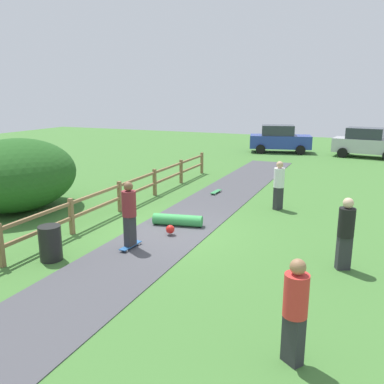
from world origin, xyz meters
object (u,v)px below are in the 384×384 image
at_px(skater_riding, 129,212).
at_px(parked_car_blue, 280,139).
at_px(bystander_red, 295,307).
at_px(bystander_black, 346,230).
at_px(bush_large, 16,175).
at_px(parked_car_silver, 367,143).
at_px(trash_bin, 50,243).
at_px(bystander_white, 279,183).
at_px(skater_fallen, 177,221).
at_px(skateboard_loose, 216,192).

height_order(skater_riding, parked_car_blue, parked_car_blue).
bearing_deg(bystander_red, bystander_black, 82.97).
bearing_deg(bush_large, skater_riding, -16.17).
relative_size(parked_car_blue, parked_car_silver, 1.03).
bearing_deg(parked_car_silver, bystander_red, -91.74).
xyz_separation_m(bystander_red, parked_car_blue, (-4.98, 23.01, -0.00)).
relative_size(trash_bin, parked_car_blue, 0.20).
relative_size(bystander_white, parked_car_blue, 0.39).
relative_size(skater_fallen, parked_car_blue, 0.36).
height_order(trash_bin, skateboard_loose, trash_bin).
bearing_deg(bush_large, bystander_black, -3.83).
xyz_separation_m(skateboard_loose, bystander_white, (2.87, -1.31, 0.89)).
distance_m(bush_large, parked_car_blue, 19.12).
xyz_separation_m(bystander_black, parked_car_silver, (0.21, 19.02, -0.02)).
xyz_separation_m(bystander_black, bystander_white, (-2.51, 4.49, 0.00)).
xyz_separation_m(bush_large, bystander_white, (8.60, 3.75, -0.31)).
height_order(bush_large, bystander_red, bush_large).
bearing_deg(bush_large, trash_bin, -35.88).
xyz_separation_m(bush_large, parked_car_silver, (11.31, 18.28, -0.33)).
height_order(bush_large, bystander_black, bush_large).
height_order(skater_fallen, parked_car_silver, parked_car_silver).
height_order(bystander_black, bystander_white, bystander_white).
relative_size(skateboard_loose, bystander_black, 0.46).
xyz_separation_m(bystander_red, parked_car_silver, (0.70, 23.03, -0.00)).
bearing_deg(bystander_red, skater_riding, 147.68).
height_order(bush_large, skater_fallen, bush_large).
bearing_deg(skater_fallen, parked_car_blue, 91.49).
relative_size(bush_large, parked_car_blue, 1.02).
bearing_deg(parked_car_blue, bush_large, -107.14).
xyz_separation_m(trash_bin, skater_riding, (1.43, 1.45, 0.60)).
distance_m(bush_large, bystander_red, 11.63).
height_order(trash_bin, bystander_white, bystander_white).
bearing_deg(parked_car_silver, bystander_white, -100.58).
bearing_deg(skater_fallen, trash_bin, -116.38).
height_order(skater_riding, skater_fallen, skater_riding).
distance_m(bush_large, skater_fallen, 6.21).
relative_size(skater_riding, bystander_red, 1.06).
distance_m(skater_riding, parked_car_silver, 20.71).
distance_m(trash_bin, bystander_white, 8.11).
bearing_deg(trash_bin, bystander_red, -14.53).
height_order(skater_fallen, parked_car_blue, parked_car_blue).
distance_m(bush_large, skater_riding, 5.97).
xyz_separation_m(bush_large, skateboard_loose, (5.73, 5.07, -1.20)).
relative_size(trash_bin, skateboard_loose, 1.11).
bearing_deg(bystander_red, parked_car_silver, 88.26).
bearing_deg(skater_riding, bystander_red, -32.32).
bearing_deg(bystander_white, skateboard_loose, 155.38).
distance_m(bystander_white, parked_car_blue, 14.81).
distance_m(skater_fallen, parked_car_blue, 17.78).
bearing_deg(bystander_red, parked_car_blue, 102.20).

